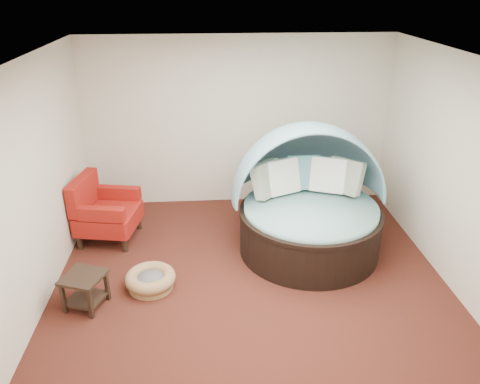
{
  "coord_description": "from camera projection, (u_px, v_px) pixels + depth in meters",
  "views": [
    {
      "loc": [
        -0.51,
        -4.94,
        3.59
      ],
      "look_at": [
        -0.1,
        0.6,
        1.02
      ],
      "focal_mm": 35.0,
      "sensor_mm": 36.0,
      "label": 1
    }
  ],
  "objects": [
    {
      "name": "side_table",
      "position": [
        85.0,
        286.0,
        5.49
      ],
      "size": [
        0.58,
        0.58,
        0.43
      ],
      "rotation": [
        0.0,
        0.0,
        -0.36
      ],
      "color": "black",
      "rests_on": "floor"
    },
    {
      "name": "wall_left",
      "position": [
        32.0,
        190.0,
        5.25
      ],
      "size": [
        0.0,
        5.0,
        5.0
      ],
      "primitive_type": "plane",
      "rotation": [
        1.57,
        0.0,
        1.57
      ],
      "color": "beige",
      "rests_on": "floor"
    },
    {
      "name": "red_armchair",
      "position": [
        104.0,
        211.0,
        6.86
      ],
      "size": [
        0.97,
        0.97,
        0.98
      ],
      "rotation": [
        0.0,
        0.0,
        -0.18
      ],
      "color": "black",
      "rests_on": "floor"
    },
    {
      "name": "ceiling",
      "position": [
        254.0,
        60.0,
        4.83
      ],
      "size": [
        5.0,
        5.0,
        0.0
      ],
      "primitive_type": "plane",
      "rotation": [
        3.14,
        0.0,
        0.0
      ],
      "color": "white",
      "rests_on": "wall_back"
    },
    {
      "name": "wall_front",
      "position": [
        289.0,
        332.0,
        3.16
      ],
      "size": [
        5.0,
        0.0,
        5.0
      ],
      "primitive_type": "plane",
      "rotation": [
        -1.57,
        0.0,
        0.0
      ],
      "color": "beige",
      "rests_on": "floor"
    },
    {
      "name": "wall_right",
      "position": [
        460.0,
        178.0,
        5.59
      ],
      "size": [
        0.0,
        5.0,
        5.0
      ],
      "primitive_type": "plane",
      "rotation": [
        1.57,
        0.0,
        -1.57
      ],
      "color": "beige",
      "rests_on": "floor"
    },
    {
      "name": "wall_back",
      "position": [
        238.0,
        123.0,
        7.68
      ],
      "size": [
        5.0,
        0.0,
        5.0
      ],
      "primitive_type": "plane",
      "rotation": [
        1.57,
        0.0,
        0.0
      ],
      "color": "beige",
      "rests_on": "floor"
    },
    {
      "name": "floor",
      "position": [
        251.0,
        283.0,
        6.01
      ],
      "size": [
        5.0,
        5.0,
        0.0
      ],
      "primitive_type": "plane",
      "color": "#4C1E15",
      "rests_on": "ground"
    },
    {
      "name": "pet_basket",
      "position": [
        151.0,
        280.0,
        5.89
      ],
      "size": [
        0.71,
        0.71,
        0.22
      ],
      "rotation": [
        0.0,
        0.0,
        -0.12
      ],
      "color": "olive",
      "rests_on": "floor"
    },
    {
      "name": "canopy_daybed",
      "position": [
        309.0,
        194.0,
        6.49
      ],
      "size": [
        2.16,
        2.02,
        1.81
      ],
      "rotation": [
        0.0,
        0.0,
        0.02
      ],
      "color": "black",
      "rests_on": "floor"
    }
  ]
}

